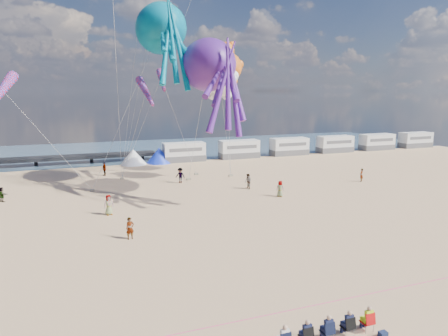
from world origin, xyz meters
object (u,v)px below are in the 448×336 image
at_px(beachgoer_1, 248,182).
at_px(sandbag_a, 92,190).
at_px(motorhome_0, 184,152).
at_px(cooler_navy, 383,335).
at_px(kite_octopus_purple, 208,65).
at_px(beachgoer_0, 109,205).
at_px(windsock_right, 146,92).
at_px(sandbag_d, 196,174).
at_px(sandbag_e, 122,178).
at_px(kite_teddy_orange, 227,67).
at_px(windsock_mid, 162,81).
at_px(tent_white, 133,157).
at_px(beachgoer_5, 361,175).
at_px(sandbag_b, 189,179).
at_px(tent_blue, 159,155).
at_px(windsock_left, 3,90).
at_px(spectator_row, 327,327).
at_px(motorhome_5, 416,140).
at_px(motorhome_4, 377,142).
at_px(motorhome_3, 335,144).
at_px(sandbag_c, 231,176).
at_px(beachgoer_4, 2,194).
at_px(standing_person, 130,228).
at_px(beachgoer_6, 280,189).
at_px(motorhome_2, 289,146).
at_px(motorhome_1, 239,149).
at_px(beachgoer_3, 104,169).
at_px(beachgoer_2, 180,175).
at_px(kite_panda, 220,80).

distance_m(beachgoer_1, sandbag_a, 17.61).
relative_size(motorhome_0, beachgoer_1, 3.73).
relative_size(cooler_navy, kite_octopus_purple, 0.03).
xyz_separation_m(beachgoer_0, windsock_right, (4.60, 5.52, 10.06)).
height_order(sandbag_d, sandbag_e, same).
height_order(beachgoer_0, kite_teddy_orange, kite_teddy_orange).
xyz_separation_m(cooler_navy, sandbag_a, (-11.54, 32.97, -0.04)).
bearing_deg(sandbag_e, kite_octopus_purple, -49.39).
height_order(kite_octopus_purple, windsock_mid, kite_octopus_purple).
bearing_deg(sandbag_e, tent_white, 74.87).
height_order(beachgoer_5, sandbag_b, beachgoer_5).
distance_m(tent_blue, windsock_left, 28.68).
height_order(spectator_row, sandbag_e, spectator_row).
bearing_deg(motorhome_5, spectator_row, -138.01).
height_order(spectator_row, sandbag_b, spectator_row).
relative_size(windsock_left, windsock_right, 1.44).
height_order(motorhome_4, spectator_row, motorhome_4).
relative_size(motorhome_3, sandbag_a, 13.20).
distance_m(spectator_row, beachgoer_1, 28.41).
height_order(spectator_row, sandbag_c, spectator_row).
relative_size(windsock_mid, windsock_right, 1.04).
xyz_separation_m(tent_white, beachgoer_0, (-5.40, -25.09, -0.26)).
height_order(beachgoer_4, kite_octopus_purple, kite_octopus_purple).
distance_m(standing_person, windsock_mid, 24.13).
bearing_deg(spectator_row, beachgoer_6, 67.03).
relative_size(motorhome_2, motorhome_3, 1.00).
bearing_deg(sandbag_d, motorhome_5, 12.52).
xyz_separation_m(motorhome_1, sandbag_d, (-10.57, -10.79, -1.39)).
distance_m(motorhome_4, beachgoer_3, 51.20).
relative_size(tent_blue, beachgoer_2, 2.13).
bearing_deg(cooler_navy, kite_panda, 83.36).
relative_size(tent_blue, kite_teddy_orange, 0.59).
bearing_deg(spectator_row, tent_blue, 88.15).
relative_size(standing_person, beachgoer_1, 0.96).
bearing_deg(kite_octopus_purple, beachgoer_2, 126.94).
bearing_deg(beachgoer_0, windsock_right, 35.09).
distance_m(beachgoer_1, windsock_left, 26.20).
bearing_deg(cooler_navy, windsock_left, 123.56).
xyz_separation_m(beachgoer_5, sandbag_a, (-31.62, 6.24, -0.71)).
xyz_separation_m(beachgoer_2, beachgoer_5, (21.31, -6.98, -0.11)).
relative_size(motorhome_5, sandbag_c, 13.20).
relative_size(beachgoer_6, windsock_left, 0.22).
distance_m(sandbag_c, kite_panda, 12.58).
bearing_deg(beachgoer_6, motorhome_2, -72.82).
bearing_deg(motorhome_5, beachgoer_5, -144.46).
xyz_separation_m(tent_white, cooler_navy, (5.00, -48.46, -1.05)).
relative_size(spectator_row, windsock_mid, 1.09).
bearing_deg(sandbag_d, beachgoer_3, 162.19).
relative_size(tent_white, windsock_left, 0.51).
bearing_deg(beachgoer_0, beachgoer_6, -13.88).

